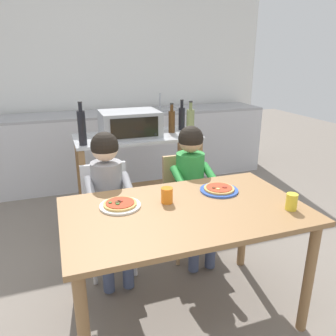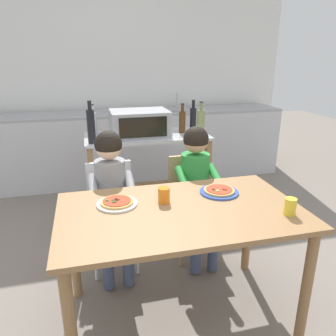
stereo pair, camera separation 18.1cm
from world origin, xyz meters
TOP-DOWN VIEW (x-y plane):
  - ground_plane at (0.00, 1.17)m, footprint 11.67×11.67m
  - back_wall_tiled at (0.00, 2.98)m, footprint 4.60×0.12m
  - kitchen_counter at (0.00, 2.57)m, footprint 4.14×0.60m
  - kitchen_island_cart at (0.05, 1.32)m, footprint 1.14×0.55m
  - toaster_oven at (-0.01, 1.32)m, footprint 0.52×0.40m
  - bottle_squat_spirits at (-0.42, 1.48)m, footprint 0.06×0.06m
  - bottle_brown_beer at (-0.45, 1.14)m, footprint 0.07×0.07m
  - bottle_slim_sauce at (0.40, 1.33)m, footprint 0.06×0.06m
  - bottle_tall_green_wine at (0.55, 1.22)m, footprint 0.07×0.07m
  - bottle_clear_vinegar at (0.54, 1.42)m, footprint 0.06×0.06m
  - dining_table at (0.00, 0.00)m, footprint 1.39×0.82m
  - dining_chair_left at (-0.35, 0.69)m, footprint 0.36×0.36m
  - dining_chair_right at (0.30, 0.71)m, footprint 0.36×0.36m
  - child_in_grey_shirt at (-0.35, 0.57)m, footprint 0.32×0.42m
  - child_in_green_shirt at (0.30, 0.59)m, footprint 0.32×0.42m
  - pizza_plate_white at (-0.35, 0.15)m, footprint 0.24×0.24m
  - pizza_plate_blue_rimmed at (0.30, 0.17)m, footprint 0.25×0.25m
  - drinking_cup_yellow at (0.57, -0.21)m, footprint 0.07×0.07m
  - drinking_cup_orange at (-0.07, 0.11)m, footprint 0.07×0.07m

SIDE VIEW (x-z plane):
  - ground_plane at x=0.00m, z-range 0.00..0.00m
  - kitchen_counter at x=0.00m, z-range -0.10..1.00m
  - dining_chair_left at x=-0.35m, z-range 0.07..0.89m
  - dining_chair_right at x=0.30m, z-range 0.07..0.89m
  - kitchen_island_cart at x=0.05m, z-range 0.15..1.03m
  - dining_table at x=0.00m, z-range 0.27..1.03m
  - child_in_green_shirt at x=0.30m, z-range 0.15..1.22m
  - child_in_grey_shirt at x=-0.35m, z-range 0.16..1.23m
  - pizza_plate_blue_rimmed at x=0.30m, z-range 0.75..0.78m
  - pizza_plate_white at x=-0.35m, z-range 0.75..0.78m
  - drinking_cup_orange at x=-0.07m, z-range 0.75..0.85m
  - drinking_cup_yellow at x=0.57m, z-range 0.75..0.85m
  - bottle_squat_spirits at x=-0.42m, z-range 0.85..1.13m
  - bottle_slim_sauce at x=0.40m, z-range 0.86..1.14m
  - toaster_oven at x=-0.01m, z-range 0.88..1.12m
  - bottle_clear_vinegar at x=0.54m, z-range 0.86..1.15m
  - bottle_tall_green_wine at x=0.55m, z-range 0.85..1.16m
  - bottle_brown_beer at x=-0.45m, z-range 0.86..1.21m
  - back_wall_tiled at x=0.00m, z-range 0.00..2.70m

